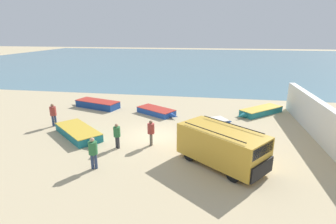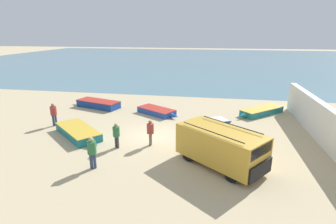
{
  "view_description": "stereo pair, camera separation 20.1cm",
  "coord_description": "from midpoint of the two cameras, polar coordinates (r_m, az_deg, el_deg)",
  "views": [
    {
      "loc": [
        3.67,
        -16.56,
        7.07
      ],
      "look_at": [
        0.44,
        2.78,
        1.0
      ],
      "focal_mm": 28.0,
      "sensor_mm": 36.0,
      "label": 1
    },
    {
      "loc": [
        3.87,
        -16.53,
        7.07
      ],
      "look_at": [
        0.44,
        2.78,
        1.0
      ],
      "focal_mm": 28.0,
      "sensor_mm": 36.0,
      "label": 2
    }
  ],
  "objects": [
    {
      "name": "fisherman_1",
      "position": [
        16.65,
        -11.39,
        -4.63
      ],
      "size": [
        0.43,
        0.43,
        1.63
      ],
      "rotation": [
        0.0,
        0.0,
        1.14
      ],
      "color": "#38383D",
      "rests_on": "ground_plane"
    },
    {
      "name": "sea_water",
      "position": [
        69.01,
        6.43,
        11.22
      ],
      "size": [
        120.0,
        80.0,
        0.01
      ],
      "primitive_type": "cube",
      "color": "slate",
      "rests_on": "ground_plane"
    },
    {
      "name": "fishing_rowboat_0",
      "position": [
        20.03,
        8.65,
        -2.66
      ],
      "size": [
        3.69,
        2.69,
        0.67
      ],
      "rotation": [
        0.0,
        0.0,
        0.53
      ],
      "color": "navy",
      "rests_on": "ground_plane"
    },
    {
      "name": "fisherman_0",
      "position": [
        16.75,
        -4.07,
        -4.03
      ],
      "size": [
        0.45,
        0.45,
        1.7
      ],
      "rotation": [
        0.0,
        0.0,
        3.16
      ],
      "color": "#5B564C",
      "rests_on": "ground_plane"
    },
    {
      "name": "fishing_rowboat_3",
      "position": [
        23.27,
        -2.65,
        0.14
      ],
      "size": [
        4.09,
        3.08,
        0.51
      ],
      "rotation": [
        0.0,
        0.0,
        5.74
      ],
      "color": "#234CA3",
      "rests_on": "ground_plane"
    },
    {
      "name": "fishing_rowboat_4",
      "position": [
        26.29,
        -15.56,
        1.72
      ],
      "size": [
        5.25,
        2.71,
        0.68
      ],
      "rotation": [
        0.0,
        0.0,
        2.85
      ],
      "color": "navy",
      "rests_on": "ground_plane"
    },
    {
      "name": "harbor_wall",
      "position": [
        19.87,
        30.49,
        -2.28
      ],
      "size": [
        0.5,
        15.77,
        2.51
      ],
      "primitive_type": "cube",
      "color": "silver",
      "rests_on": "ground_plane"
    },
    {
      "name": "parked_van",
      "position": [
        14.57,
        11.26,
        -7.18
      ],
      "size": [
        5.1,
        4.64,
        2.19
      ],
      "rotation": [
        0.0,
        0.0,
        5.62
      ],
      "color": "gold",
      "rests_on": "ground_plane"
    },
    {
      "name": "fishing_rowboat_2",
      "position": [
        19.41,
        -19.11,
        -4.26
      ],
      "size": [
        4.73,
        4.24,
        0.57
      ],
      "rotation": [
        0.0,
        0.0,
        5.58
      ],
      "color": "#1E757F",
      "rests_on": "ground_plane"
    },
    {
      "name": "fishing_rowboat_1",
      "position": [
        24.58,
        19.16,
        0.18
      ],
      "size": [
        4.41,
        4.08,
        0.55
      ],
      "rotation": [
        0.0,
        0.0,
        3.87
      ],
      "color": "#1E757F",
      "rests_on": "ground_plane"
    },
    {
      "name": "ground_plane",
      "position": [
        18.38,
        -3.11,
        -5.44
      ],
      "size": [
        200.0,
        200.0,
        0.0
      ],
      "primitive_type": "plane",
      "color": "tan"
    },
    {
      "name": "fisherman_2",
      "position": [
        21.97,
        -23.96,
        -0.17
      ],
      "size": [
        0.47,
        0.47,
        1.79
      ],
      "rotation": [
        0.0,
        0.0,
        5.24
      ],
      "color": "navy",
      "rests_on": "ground_plane"
    },
    {
      "name": "fisherman_3",
      "position": [
        14.49,
        -16.39,
        -8.0
      ],
      "size": [
        0.47,
        0.47,
        1.79
      ],
      "rotation": [
        0.0,
        0.0,
        1.86
      ],
      "color": "navy",
      "rests_on": "ground_plane"
    }
  ]
}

